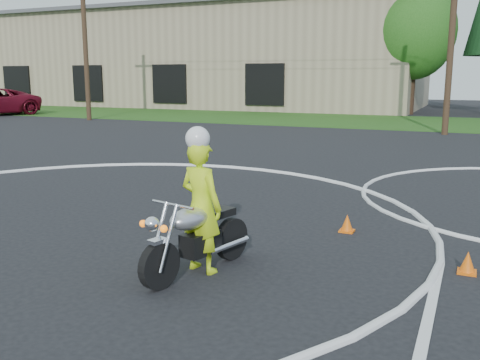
% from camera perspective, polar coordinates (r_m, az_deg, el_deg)
% --- Properties ---
extents(grass_strip, '(120.00, 10.00, 0.02)m').
position_cam_1_polar(grass_strip, '(32.41, 12.71, 6.18)').
color(grass_strip, '#1E4714').
rests_on(grass_strip, ground).
extents(course_markings, '(19.05, 19.05, 0.12)m').
position_cam_1_polar(course_markings, '(10.28, -0.70, -3.51)').
color(course_markings, silver).
rests_on(course_markings, ground).
extents(primary_motorcycle, '(0.86, 1.97, 1.05)m').
position_cam_1_polar(primary_motorcycle, '(7.08, -4.70, -6.04)').
color(primary_motorcycle, black).
rests_on(primary_motorcycle, ground).
extents(rider_primary_grp, '(0.73, 0.57, 1.96)m').
position_cam_1_polar(rider_primary_grp, '(7.08, -4.19, -2.41)').
color(rider_primary_grp, '#C8EE19').
rests_on(rider_primary_grp, ground).
extents(traffic_cones, '(20.30, 13.59, 0.30)m').
position_cam_1_polar(traffic_cones, '(8.92, 13.25, -5.22)').
color(traffic_cones, orange).
rests_on(traffic_cones, ground).
extents(warehouse, '(41.00, 17.00, 8.30)m').
position_cam_1_polar(warehouse, '(50.90, -4.71, 12.74)').
color(warehouse, tan).
rests_on(warehouse, ground).
extents(utility_poles, '(41.60, 1.12, 10.00)m').
position_cam_1_polar(utility_poles, '(25.85, 21.79, 16.05)').
color(utility_poles, '#473321').
rests_on(utility_poles, ground).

